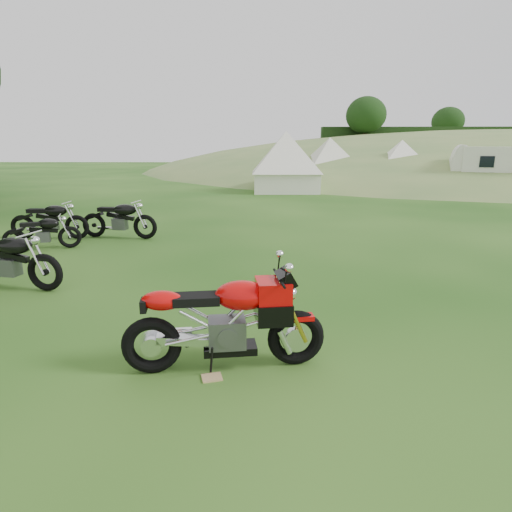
# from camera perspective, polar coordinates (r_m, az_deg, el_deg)

# --- Properties ---
(ground) EXTENTS (120.00, 120.00, 0.00)m
(ground) POSITION_cam_1_polar(r_m,az_deg,el_deg) (6.26, -0.94, -9.02)
(ground) COLOR #13400D
(ground) RESTS_ON ground
(hillside) EXTENTS (80.00, 64.00, 8.00)m
(hillside) POSITION_cam_1_polar(r_m,az_deg,el_deg) (51.61, 29.10, 10.00)
(hillside) COLOR #577C3F
(hillside) RESTS_ON ground
(hedgerow) EXTENTS (36.00, 1.20, 8.60)m
(hedgerow) POSITION_cam_1_polar(r_m,az_deg,el_deg) (51.61, 29.10, 10.00)
(hedgerow) COLOR black
(hedgerow) RESTS_ON ground
(sport_motorcycle) EXTENTS (2.26, 0.86, 1.32)m
(sport_motorcycle) POSITION_cam_1_polar(r_m,az_deg,el_deg) (4.86, -4.20, -7.78)
(sport_motorcycle) COLOR #C50607
(sport_motorcycle) RESTS_ON ground
(plywood_board) EXTENTS (0.26, 0.23, 0.02)m
(plywood_board) POSITION_cam_1_polar(r_m,az_deg,el_deg) (4.95, -5.90, -15.81)
(plywood_board) COLOR tan
(plywood_board) RESTS_ON ground
(vintage_moto_a) EXTENTS (2.16, 0.85, 1.11)m
(vintage_moto_a) POSITION_cam_1_polar(r_m,az_deg,el_deg) (8.79, -30.36, -0.30)
(vintage_moto_a) COLOR black
(vintage_moto_a) RESTS_ON ground
(vintage_moto_b) EXTENTS (1.75, 0.95, 0.90)m
(vintage_moto_b) POSITION_cam_1_polar(r_m,az_deg,el_deg) (11.70, -26.64, 2.90)
(vintage_moto_b) COLOR black
(vintage_moto_b) RESTS_ON ground
(vintage_moto_c) EXTENTS (2.15, 0.79, 1.11)m
(vintage_moto_c) POSITION_cam_1_polar(r_m,az_deg,el_deg) (12.37, -17.83, 4.80)
(vintage_moto_c) COLOR black
(vintage_moto_c) RESTS_ON ground
(vintage_moto_d) EXTENTS (2.08, 0.52, 1.09)m
(vintage_moto_d) POSITION_cam_1_polar(r_m,az_deg,el_deg) (12.94, -25.87, 4.40)
(vintage_moto_d) COLOR black
(vintage_moto_d) RESTS_ON ground
(tent_left) EXTENTS (3.51, 3.51, 2.98)m
(tent_left) POSITION_cam_1_polar(r_m,az_deg,el_deg) (24.07, 3.99, 12.13)
(tent_left) COLOR white
(tent_left) RESTS_ON ground
(tent_mid) EXTENTS (3.77, 3.77, 2.84)m
(tent_mid) POSITION_cam_1_polar(r_m,az_deg,el_deg) (29.19, 9.73, 12.25)
(tent_mid) COLOR silver
(tent_mid) RESTS_ON ground
(tent_right) EXTENTS (3.25, 3.25, 2.74)m
(tent_right) POSITION_cam_1_polar(r_m,az_deg,el_deg) (28.54, 18.71, 11.56)
(tent_right) COLOR white
(tent_right) RESTS_ON ground
(caravan) EXTENTS (5.76, 3.93, 2.47)m
(caravan) POSITION_cam_1_polar(r_m,az_deg,el_deg) (26.35, 30.16, 9.89)
(caravan) COLOR silver
(caravan) RESTS_ON ground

